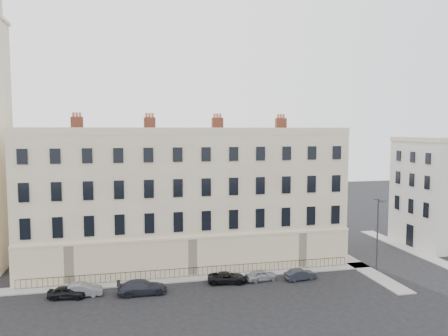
{
  "coord_description": "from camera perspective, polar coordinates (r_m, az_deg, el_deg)",
  "views": [
    {
      "loc": [
        -12.73,
        -39.22,
        15.57
      ],
      "look_at": [
        -1.65,
        10.0,
        11.14
      ],
      "focal_mm": 35.0,
      "sensor_mm": 36.0,
      "label": 1
    }
  ],
  "objects": [
    {
      "name": "adjacent_building",
      "position": [
        65.85,
        26.83,
        -3.0
      ],
      "size": [
        10.0,
        10.0,
        14.0
      ],
      "primitive_type": "cube",
      "color": "silver",
      "rests_on": "ground"
    },
    {
      "name": "car_b",
      "position": [
        44.49,
        -18.05,
        -14.88
      ],
      "size": [
        3.76,
        1.41,
        1.23
      ],
      "primitive_type": "imported",
      "rotation": [
        0.0,
        0.0,
        1.54
      ],
      "color": "slate",
      "rests_on": "ground"
    },
    {
      "name": "pavement_adjacent",
      "position": [
        62.77,
        22.87,
        -9.69
      ],
      "size": [
        2.0,
        20.0,
        0.12
      ],
      "primitive_type": "cube",
      "color": "gray",
      "rests_on": "ground"
    },
    {
      "name": "car_c",
      "position": [
        43.61,
        -10.64,
        -15.04
      ],
      "size": [
        4.7,
        1.96,
        1.36
      ],
      "primitive_type": "imported",
      "rotation": [
        0.0,
        0.0,
        1.58
      ],
      "color": "#22252E",
      "rests_on": "ground"
    },
    {
      "name": "pavement_east_return",
      "position": [
        55.97,
        15.57,
        -11.26
      ],
      "size": [
        2.0,
        24.0,
        0.12
      ],
      "primitive_type": "cube",
      "color": "gray",
      "rests_on": "ground"
    },
    {
      "name": "car_e",
      "position": [
        46.58,
        4.88,
        -13.77
      ],
      "size": [
        3.54,
        1.8,
        1.16
      ],
      "primitive_type": "imported",
      "rotation": [
        0.0,
        0.0,
        1.7
      ],
      "color": "gray",
      "rests_on": "ground"
    },
    {
      "name": "terrace",
      "position": [
        52.26,
        -5.11,
        -3.89
      ],
      "size": [
        36.22,
        12.22,
        17.0
      ],
      "color": "#C4B191",
      "rests_on": "ground"
    },
    {
      "name": "ground",
      "position": [
        44.07,
        5.14,
        -15.69
      ],
      "size": [
        160.0,
        160.0,
        0.0
      ],
      "primitive_type": "plane",
      "color": "black",
      "rests_on": "ground"
    },
    {
      "name": "pavement_terrace",
      "position": [
        46.94,
        -8.92,
        -14.34
      ],
      "size": [
        48.0,
        2.0,
        0.12
      ],
      "primitive_type": "cube",
      "color": "gray",
      "rests_on": "ground"
    },
    {
      "name": "streetlamp",
      "position": [
        51.19,
        19.43,
        -7.76
      ],
      "size": [
        0.76,
        1.68,
        8.12
      ],
      "rotation": [
        0.0,
        0.0,
        0.36
      ],
      "color": "#333338",
      "rests_on": "ground"
    },
    {
      "name": "car_d",
      "position": [
        45.76,
        0.44,
        -14.13
      ],
      "size": [
        4.24,
        2.44,
        1.11
      ],
      "primitive_type": "imported",
      "rotation": [
        0.0,
        0.0,
        1.42
      ],
      "color": "black",
      "rests_on": "ground"
    },
    {
      "name": "car_f",
      "position": [
        47.36,
        9.96,
        -13.54
      ],
      "size": [
        3.51,
        1.59,
        1.12
      ],
      "primitive_type": "imported",
      "rotation": [
        0.0,
        0.0,
        1.7
      ],
      "color": "#22252D",
      "rests_on": "ground"
    },
    {
      "name": "car_a",
      "position": [
        44.36,
        -19.83,
        -15.03
      ],
      "size": [
        3.59,
        1.88,
        1.17
      ],
      "primitive_type": "imported",
      "rotation": [
        0.0,
        0.0,
        1.42
      ],
      "color": "black",
      "rests_on": "ground"
    },
    {
      "name": "railings",
      "position": [
        47.56,
        -4.01,
        -13.4
      ],
      "size": [
        35.0,
        0.04,
        0.96
      ],
      "color": "black",
      "rests_on": "ground"
    }
  ]
}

